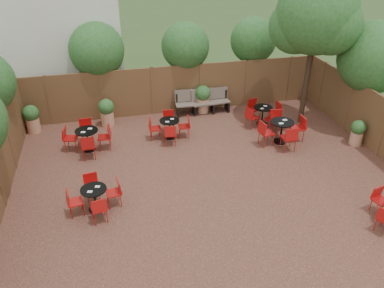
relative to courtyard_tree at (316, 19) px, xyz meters
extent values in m
plane|color=#354F23|center=(-4.57, -2.89, -4.02)|extent=(80.00, 80.00, 0.00)
cube|color=#3A2018|center=(-4.57, -2.89, -4.01)|extent=(12.00, 10.00, 0.02)
cube|color=brown|center=(-4.57, 2.11, -3.02)|extent=(12.00, 0.08, 2.00)
cube|color=brown|center=(1.43, -2.89, -3.02)|extent=(0.08, 10.00, 2.00)
cube|color=silver|center=(-9.07, 5.11, -0.02)|extent=(5.00, 4.00, 8.00)
sphere|color=#20521A|center=(-7.57, 2.81, -1.38)|extent=(2.14, 2.14, 2.14)
sphere|color=#20521A|center=(-4.07, 2.71, -1.43)|extent=(1.95, 1.95, 1.95)
sphere|color=#20521A|center=(-1.07, 2.91, -1.43)|extent=(1.95, 1.95, 1.95)
sphere|color=#20521A|center=(2.03, -0.89, -1.24)|extent=(2.58, 2.58, 2.58)
cylinder|color=black|center=(0.01, 0.01, -1.80)|extent=(0.24, 0.24, 4.39)
sphere|color=#20521A|center=(0.01, 0.01, 0.17)|extent=(2.84, 2.84, 2.84)
sphere|color=#20521A|center=(-0.49, 0.41, -0.31)|extent=(1.99, 1.99, 1.99)
sphere|color=#20521A|center=(0.41, -0.39, -0.13)|extent=(2.08, 2.08, 2.08)
cube|color=brown|center=(-3.25, 1.66, -3.54)|extent=(1.61, 0.57, 0.05)
cube|color=brown|center=(-3.25, 1.87, -3.26)|extent=(1.59, 0.21, 0.48)
cube|color=black|center=(-3.97, 1.66, -3.79)|extent=(0.09, 0.48, 0.42)
cube|color=black|center=(-2.53, 1.66, -3.79)|extent=(0.09, 0.48, 0.42)
cube|color=brown|center=(-3.90, 1.66, -3.53)|extent=(1.65, 0.56, 0.05)
cube|color=brown|center=(-3.90, 1.88, -3.24)|extent=(1.63, 0.19, 0.49)
cube|color=black|center=(-4.64, 1.66, -3.78)|extent=(0.09, 0.49, 0.43)
cube|color=black|center=(-3.16, 1.66, -3.78)|extent=(0.09, 0.49, 0.43)
cylinder|color=black|center=(-8.22, -0.30, -3.98)|extent=(0.46, 0.46, 0.03)
cylinder|color=black|center=(-8.22, -0.30, -3.62)|extent=(0.05, 0.05, 0.72)
cylinder|color=black|center=(-8.22, -0.30, -3.24)|extent=(0.79, 0.79, 0.03)
cube|color=white|center=(-8.10, -0.21, -3.22)|extent=(0.15, 0.11, 0.02)
cube|color=white|center=(-8.33, -0.42, -3.22)|extent=(0.15, 0.11, 0.02)
cylinder|color=black|center=(-5.30, -0.08, -3.98)|extent=(0.42, 0.42, 0.03)
cylinder|color=black|center=(-5.30, -0.08, -3.64)|extent=(0.05, 0.05, 0.67)
cylinder|color=black|center=(-5.30, -0.08, -3.30)|extent=(0.73, 0.73, 0.03)
cube|color=white|center=(-5.19, -0.01, -3.28)|extent=(0.15, 0.12, 0.01)
cube|color=white|center=(-5.40, -0.20, -3.28)|extent=(0.15, 0.12, 0.01)
cylinder|color=black|center=(-1.57, 0.17, -3.98)|extent=(0.43, 0.43, 0.03)
cylinder|color=black|center=(-1.57, 0.17, -3.64)|extent=(0.05, 0.05, 0.68)
cylinder|color=black|center=(-1.57, 0.17, -3.29)|extent=(0.73, 0.73, 0.03)
cube|color=white|center=(-1.46, 0.25, -3.27)|extent=(0.15, 0.12, 0.01)
cube|color=white|center=(-1.67, 0.05, -3.27)|extent=(0.15, 0.12, 0.01)
cylinder|color=black|center=(-8.05, -3.66, -3.98)|extent=(0.41, 0.41, 0.03)
cylinder|color=black|center=(-8.05, -3.66, -3.65)|extent=(0.05, 0.05, 0.65)
cylinder|color=black|center=(-8.05, -3.66, -3.32)|extent=(0.71, 0.71, 0.03)
cube|color=white|center=(-7.94, -3.58, -3.29)|extent=(0.14, 0.10, 0.01)
cube|color=white|center=(-8.15, -3.77, -3.29)|extent=(0.14, 0.10, 0.01)
cylinder|color=black|center=(-1.47, -1.32, -3.98)|extent=(0.48, 0.48, 0.03)
cylinder|color=black|center=(-1.47, -1.32, -3.59)|extent=(0.05, 0.05, 0.77)
cylinder|color=black|center=(-1.47, -1.32, -3.20)|extent=(0.84, 0.84, 0.03)
cube|color=white|center=(-1.34, -1.24, -3.17)|extent=(0.15, 0.11, 0.02)
cube|color=white|center=(-1.58, -1.46, -3.17)|extent=(0.15, 0.11, 0.02)
cylinder|color=tan|center=(-7.47, 1.46, -3.71)|extent=(0.50, 0.50, 0.57)
sphere|color=#20521A|center=(-7.47, 1.46, -3.20)|extent=(0.60, 0.60, 0.60)
cylinder|color=tan|center=(-3.56, 1.81, -3.70)|extent=(0.52, 0.52, 0.60)
sphere|color=#20521A|center=(-3.56, 1.81, -3.16)|extent=(0.63, 0.63, 0.63)
cylinder|color=tan|center=(-10.22, 1.56, -3.71)|extent=(0.49, 0.49, 0.57)
sphere|color=#20521A|center=(-10.22, 1.56, -3.21)|extent=(0.59, 0.59, 0.59)
cylinder|color=tan|center=(1.08, -2.10, -3.75)|extent=(0.43, 0.43, 0.49)
sphere|color=#20521A|center=(1.08, -2.10, -3.32)|extent=(0.51, 0.51, 0.51)
camera|label=1|loc=(-7.42, -12.50, 2.99)|focal=36.32mm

